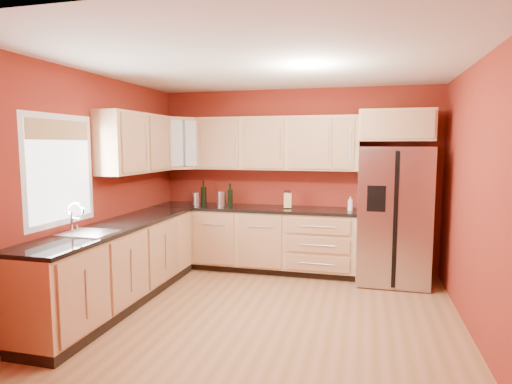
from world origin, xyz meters
TOP-DOWN VIEW (x-y plane):
  - floor at (0.00, 0.00)m, footprint 4.00×4.00m
  - ceiling at (0.00, 0.00)m, footprint 4.00×4.00m
  - wall_back at (0.00, 2.00)m, footprint 4.00×0.04m
  - wall_front at (0.00, -2.00)m, footprint 4.00×0.04m
  - wall_left at (-2.00, 0.00)m, footprint 0.04×4.00m
  - wall_right at (2.00, 0.00)m, footprint 0.04×4.00m
  - base_cabinets_back at (-0.55, 1.70)m, footprint 2.90×0.60m
  - base_cabinets_left at (-1.70, 0.00)m, footprint 0.60×2.80m
  - countertop_back at (-0.55, 1.69)m, footprint 2.90×0.62m
  - countertop_left at (-1.69, 0.00)m, footprint 0.62×2.80m
  - upper_cabinets_back at (-0.25, 1.83)m, footprint 2.30×0.33m
  - upper_cabinets_left at (-1.83, 0.72)m, footprint 0.33×1.35m
  - corner_upper_cabinet at (-1.67, 1.67)m, footprint 0.67×0.67m
  - over_fridge_cabinet at (1.35, 1.70)m, footprint 0.92×0.60m
  - refrigerator at (1.35, 1.62)m, footprint 0.90×0.75m
  - window at (-1.98, -0.50)m, footprint 0.03×0.90m
  - sink_faucet at (-1.69, -0.50)m, footprint 0.50×0.42m
  - canister_left at (-1.02, 1.65)m, footprint 0.14×0.14m
  - canister_right at (-1.41, 1.65)m, footprint 0.15×0.15m
  - wine_bottle_a at (-0.89, 1.67)m, footprint 0.08×0.08m
  - wine_bottle_b at (-1.32, 1.71)m, footprint 0.10×0.10m
  - knife_block at (-0.06, 1.71)m, footprint 0.12×0.11m
  - soap_dispenser at (0.80, 1.69)m, footprint 0.06×0.06m

SIDE VIEW (x-z plane):
  - floor at x=0.00m, z-range 0.00..0.00m
  - base_cabinets_back at x=-0.55m, z-range 0.00..0.88m
  - base_cabinets_left at x=-1.70m, z-range 0.00..0.88m
  - refrigerator at x=1.35m, z-range 0.00..1.78m
  - countertop_back at x=-0.55m, z-range 0.88..0.92m
  - countertop_left at x=-1.69m, z-range 0.88..0.92m
  - soap_dispenser at x=0.80m, z-range 0.92..1.11m
  - canister_right at x=-1.41m, z-range 0.92..1.11m
  - knife_block at x=-0.06m, z-range 0.92..1.13m
  - canister_left at x=-1.02m, z-range 0.92..1.14m
  - sink_faucet at x=-1.69m, z-range 0.92..1.22m
  - wine_bottle_a at x=-0.89m, z-range 0.92..1.25m
  - wine_bottle_b at x=-1.32m, z-range 0.92..1.29m
  - wall_back at x=0.00m, z-range 0.00..2.60m
  - wall_front at x=0.00m, z-range 0.00..2.60m
  - wall_left at x=-2.00m, z-range 0.00..2.60m
  - wall_right at x=2.00m, z-range 0.00..2.60m
  - window at x=-1.98m, z-range 1.05..2.05m
  - upper_cabinets_back at x=-0.25m, z-range 1.45..2.20m
  - upper_cabinets_left at x=-1.83m, z-range 1.45..2.20m
  - corner_upper_cabinet at x=-1.67m, z-range 1.45..2.20m
  - over_fridge_cabinet at x=1.35m, z-range 1.85..2.25m
  - ceiling at x=0.00m, z-range 2.60..2.60m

